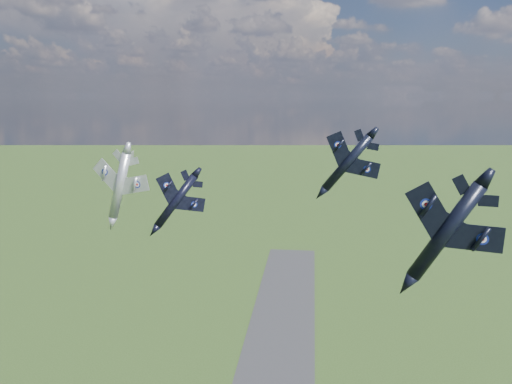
# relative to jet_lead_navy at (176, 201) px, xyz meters

# --- Properties ---
(jet_lead_navy) EXTENTS (13.86, 16.03, 8.14)m
(jet_lead_navy) POSITION_rel_jet_lead_navy_xyz_m (0.00, 0.00, 0.00)
(jet_lead_navy) COLOR black
(jet_right_navy) EXTENTS (14.30, 17.88, 8.65)m
(jet_right_navy) POSITION_rel_jet_lead_navy_xyz_m (35.01, -23.75, 2.52)
(jet_right_navy) COLOR black
(jet_high_navy) EXTENTS (12.14, 15.95, 8.87)m
(jet_high_navy) POSITION_rel_jet_lead_navy_xyz_m (26.62, 2.99, 6.01)
(jet_high_navy) COLOR black
(jet_left_silver) EXTENTS (13.58, 16.50, 5.89)m
(jet_left_silver) POSITION_rel_jet_lead_navy_xyz_m (-8.22, -2.27, 2.65)
(jet_left_silver) COLOR #A4A5AF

